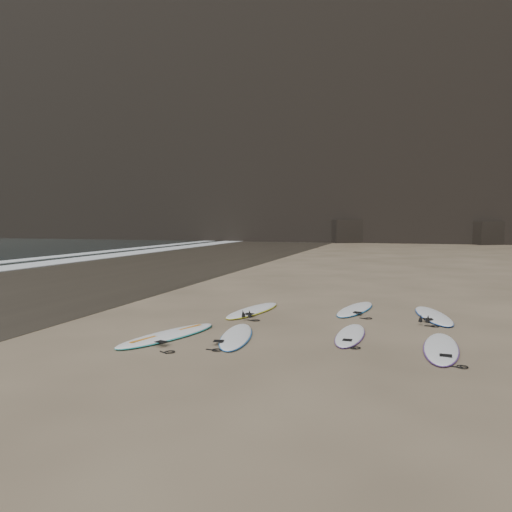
% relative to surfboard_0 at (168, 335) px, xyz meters
% --- Properties ---
extents(ground, '(240.00, 240.00, 0.00)m').
position_rel_surfboard_0_xyz_m(ground, '(4.00, 0.89, -0.05)').
color(ground, '#897559').
rests_on(ground, ground).
extents(wet_sand, '(12.00, 200.00, 0.01)m').
position_rel_surfboard_0_xyz_m(wet_sand, '(-9.00, 10.89, -0.05)').
color(wet_sand, '#383026').
rests_on(wet_sand, ground).
extents(foam_near, '(2.20, 200.00, 0.05)m').
position_rel_surfboard_0_xyz_m(foam_near, '(-14.50, 10.89, -0.02)').
color(foam_near, white).
rests_on(foam_near, ground).
extents(surfboard_0, '(1.45, 2.80, 0.10)m').
position_rel_surfboard_0_xyz_m(surfboard_0, '(0.00, 0.00, 0.00)').
color(surfboard_0, white).
rests_on(surfboard_0, ground).
extents(surfboard_1, '(1.04, 2.46, 0.09)m').
position_rel_surfboard_0_xyz_m(surfboard_1, '(1.37, 0.35, -0.01)').
color(surfboard_1, white).
rests_on(surfboard_1, ground).
extents(surfboard_2, '(0.57, 2.22, 0.08)m').
position_rel_surfboard_0_xyz_m(surfboard_2, '(3.61, 1.16, -0.01)').
color(surfboard_2, white).
rests_on(surfboard_2, ground).
extents(surfboard_3, '(0.72, 2.53, 0.09)m').
position_rel_surfboard_0_xyz_m(surfboard_3, '(5.35, 0.56, -0.00)').
color(surfboard_3, white).
rests_on(surfboard_3, ground).
extents(surfboard_5, '(1.08, 2.71, 0.10)m').
position_rel_surfboard_0_xyz_m(surfboard_5, '(0.83, 3.25, -0.00)').
color(surfboard_5, white).
rests_on(surfboard_5, ground).
extents(surfboard_6, '(1.06, 2.62, 0.09)m').
position_rel_surfboard_0_xyz_m(surfboard_6, '(3.40, 4.24, -0.00)').
color(surfboard_6, white).
rests_on(surfboard_6, ground).
extents(surfboard_7, '(1.15, 2.69, 0.09)m').
position_rel_surfboard_0_xyz_m(surfboard_7, '(5.36, 3.86, -0.00)').
color(surfboard_7, white).
rests_on(surfboard_7, ground).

